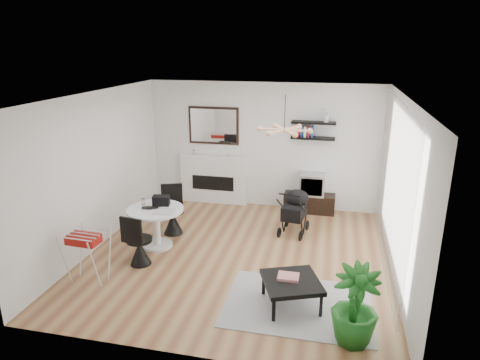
% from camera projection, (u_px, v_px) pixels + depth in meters
% --- Properties ---
extents(floor, '(5.00, 5.00, 0.00)m').
position_uv_depth(floor, '(237.00, 256.00, 7.29)').
color(floor, brown).
rests_on(floor, ground).
extents(ceiling, '(5.00, 5.00, 0.00)m').
position_uv_depth(ceiling, '(237.00, 96.00, 6.46)').
color(ceiling, white).
rests_on(ceiling, wall_back).
extents(wall_back, '(5.00, 0.00, 5.00)m').
position_uv_depth(wall_back, '(263.00, 146.00, 9.20)').
color(wall_back, white).
rests_on(wall_back, floor).
extents(wall_left, '(0.00, 5.00, 5.00)m').
position_uv_depth(wall_left, '(97.00, 171.00, 7.39)').
color(wall_left, white).
rests_on(wall_left, floor).
extents(wall_right, '(0.00, 5.00, 5.00)m').
position_uv_depth(wall_right, '(401.00, 192.00, 6.35)').
color(wall_right, white).
rests_on(wall_right, floor).
extents(sheer_curtain, '(0.04, 3.60, 2.60)m').
position_uv_depth(sheer_curtain, '(392.00, 187.00, 6.56)').
color(sheer_curtain, white).
rests_on(sheer_curtain, wall_right).
extents(fireplace, '(1.50, 0.17, 2.16)m').
position_uv_depth(fireplace, '(214.00, 173.00, 9.56)').
color(fireplace, white).
rests_on(fireplace, floor).
extents(shelf_lower, '(0.90, 0.25, 0.04)m').
position_uv_depth(shelf_lower, '(313.00, 138.00, 8.78)').
color(shelf_lower, black).
rests_on(shelf_lower, wall_back).
extents(shelf_upper, '(0.90, 0.25, 0.04)m').
position_uv_depth(shelf_upper, '(314.00, 123.00, 8.68)').
color(shelf_upper, black).
rests_on(shelf_upper, wall_back).
extents(pendant_lamp, '(0.90, 0.90, 0.10)m').
position_uv_depth(pendant_lamp, '(284.00, 130.00, 6.76)').
color(pendant_lamp, tan).
rests_on(pendant_lamp, ceiling).
extents(tv_console, '(1.07, 0.37, 0.40)m').
position_uv_depth(tv_console, '(309.00, 203.00, 9.15)').
color(tv_console, black).
rests_on(tv_console, floor).
extents(crt_tv, '(0.52, 0.45, 0.45)m').
position_uv_depth(crt_tv, '(312.00, 184.00, 9.00)').
color(crt_tv, '#B0B0B3').
rests_on(crt_tv, tv_console).
extents(dining_table, '(0.99, 0.99, 0.72)m').
position_uv_depth(dining_table, '(156.00, 222.00, 7.49)').
color(dining_table, white).
rests_on(dining_table, floor).
extents(laptop, '(0.33, 0.26, 0.02)m').
position_uv_depth(laptop, '(150.00, 209.00, 7.38)').
color(laptop, black).
rests_on(laptop, dining_table).
extents(black_bag, '(0.32, 0.23, 0.17)m').
position_uv_depth(black_bag, '(161.00, 200.00, 7.56)').
color(black_bag, black).
rests_on(black_bag, dining_table).
extents(newspaper, '(0.40, 0.35, 0.01)m').
position_uv_depth(newspaper, '(164.00, 212.00, 7.27)').
color(newspaper, silver).
rests_on(newspaper, dining_table).
extents(drinking_glass, '(0.06, 0.06, 0.11)m').
position_uv_depth(drinking_glass, '(143.00, 202.00, 7.59)').
color(drinking_glass, white).
rests_on(drinking_glass, dining_table).
extents(chair_far, '(0.49, 0.50, 0.93)m').
position_uv_depth(chair_far, '(173.00, 218.00, 8.09)').
color(chair_far, black).
rests_on(chair_far, floor).
extents(chair_near, '(0.43, 0.45, 0.89)m').
position_uv_depth(chair_near, '(139.00, 249.00, 6.93)').
color(chair_near, black).
rests_on(chair_near, floor).
extents(drying_rack, '(0.57, 0.53, 0.81)m').
position_uv_depth(drying_rack, '(87.00, 256.00, 6.39)').
color(drying_rack, white).
rests_on(drying_rack, floor).
extents(stroller, '(0.57, 0.79, 0.92)m').
position_uv_depth(stroller, '(295.00, 213.00, 8.10)').
color(stroller, black).
rests_on(stroller, floor).
extents(rug, '(2.01, 1.45, 0.01)m').
position_uv_depth(rug, '(298.00, 305.00, 5.91)').
color(rug, '#A9A9A9').
rests_on(rug, floor).
extents(coffee_table, '(0.96, 0.96, 0.38)m').
position_uv_depth(coffee_table, '(292.00, 283.00, 5.81)').
color(coffee_table, black).
rests_on(coffee_table, rug).
extents(magazines, '(0.29, 0.23, 0.04)m').
position_uv_depth(magazines, '(288.00, 277.00, 5.84)').
color(magazines, red).
rests_on(magazines, coffee_table).
extents(potted_plant, '(0.56, 0.56, 1.00)m').
position_uv_depth(potted_plant, '(355.00, 306.00, 5.05)').
color(potted_plant, '#1C621C').
rests_on(potted_plant, floor).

